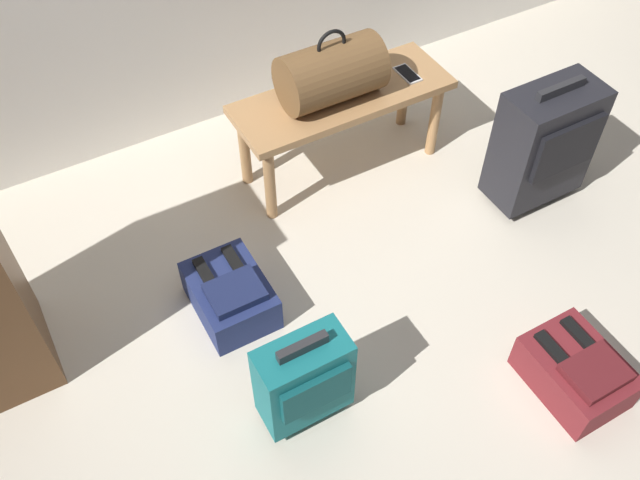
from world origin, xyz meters
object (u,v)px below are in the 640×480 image
suitcase_small_teal (304,379)px  backpack_navy (231,295)px  backpack_maroon (576,372)px  suitcase_upright_charcoal (544,143)px  bench (342,106)px  cell_phone (407,74)px  duffel_bag_brown (331,73)px

suitcase_small_teal → backpack_navy: 0.57m
backpack_maroon → suitcase_upright_charcoal: bearing=58.6°
bench → cell_phone: cell_phone is taller
suitcase_small_teal → backpack_maroon: size_ratio=1.21×
cell_phone → suitcase_small_teal: suitcase_small_teal is taller
backpack_maroon → duffel_bag_brown: bearing=98.1°
cell_phone → backpack_navy: cell_phone is taller
suitcase_upright_charcoal → backpack_maroon: 1.02m
suitcase_small_teal → backpack_maroon: (0.92, -0.39, -0.15)m
bench → suitcase_small_teal: 1.33m
backpack_maroon → backpack_navy: bearing=135.6°
backpack_navy → backpack_maroon: size_ratio=1.00×
duffel_bag_brown → suitcase_upright_charcoal: 0.98m
suitcase_small_teal → cell_phone: bearing=43.4°
bench → suitcase_upright_charcoal: 0.90m
cell_phone → duffel_bag_brown: bearing=176.1°
suitcase_upright_charcoal → suitcase_small_teal: bearing=-162.2°
bench → suitcase_small_teal: (-0.78, -1.07, -0.13)m
suitcase_upright_charcoal → cell_phone: bearing=120.2°
suitcase_upright_charcoal → backpack_navy: (-1.48, 0.09, -0.23)m
duffel_bag_brown → cell_phone: 0.41m
bench → cell_phone: size_ratio=6.94×
cell_phone → bench: bearing=175.4°
cell_phone → backpack_navy: 1.29m
duffel_bag_brown → backpack_navy: size_ratio=1.16×
cell_phone → suitcase_small_teal: (-1.10, -1.04, -0.20)m
duffel_bag_brown → suitcase_upright_charcoal: bearing=-39.9°
bench → duffel_bag_brown: (-0.06, -0.00, 0.20)m
cell_phone → backpack_maroon: bearing=-97.2°
backpack_maroon → cell_phone: bearing=82.8°
bench → suitcase_upright_charcoal: size_ratio=1.58×
duffel_bag_brown → backpack_maroon: duffel_bag_brown is taller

